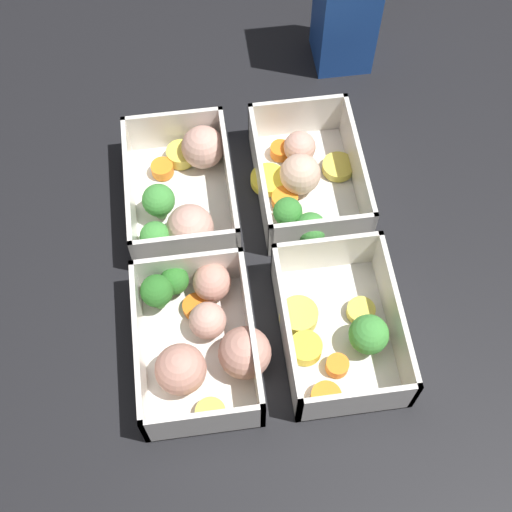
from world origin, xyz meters
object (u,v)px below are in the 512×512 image
container_near_left (184,192)px  container_near_right (202,338)px  container_far_left (303,180)px  container_far_right (340,331)px

container_near_left → container_near_right: bearing=1.1°
container_near_left → container_far_left: size_ratio=0.98×
container_near_right → container_far_right: size_ratio=1.01×
container_near_right → container_far_left: size_ratio=0.98×
container_near_right → container_far_right: (0.01, 0.13, -0.00)m
container_far_left → container_far_right: bearing=2.0°
container_near_left → container_near_right: same height
container_near_right → container_far_right: 0.13m
container_far_left → container_far_right: 0.18m
container_near_left → container_far_left: bearing=89.9°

